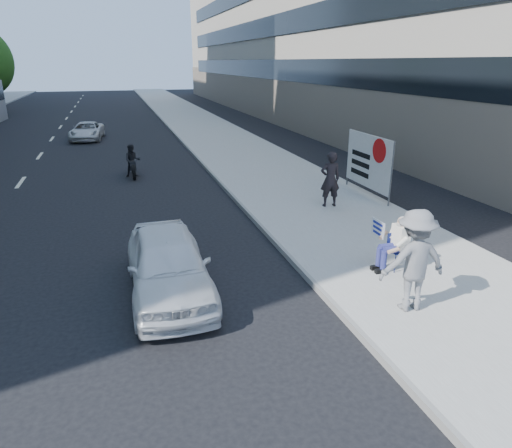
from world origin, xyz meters
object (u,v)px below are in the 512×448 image
object	(u,v)px
white_sedan_far	(87,131)
motorcycle	(133,162)
white_sedan_near	(168,264)
jogger	(414,261)
protest_banner	(368,161)
seated_protester	(395,240)
pedestrian_woman	(330,179)

from	to	relation	value
white_sedan_far	motorcycle	distance (m)	11.53
white_sedan_near	white_sedan_far	xyz separation A→B (m)	(-2.53, 22.66, -0.15)
jogger	white_sedan_near	world-z (taller)	jogger
white_sedan_far	protest_banner	bearing A→B (deg)	-53.09
jogger	protest_banner	distance (m)	8.32
jogger	motorcycle	distance (m)	14.44
protest_banner	white_sedan_near	world-z (taller)	protest_banner
jogger	motorcycle	xyz separation A→B (m)	(-4.66, 13.65, -0.54)
seated_protester	pedestrian_woman	bearing A→B (deg)	81.41
white_sedan_near	pedestrian_woman	bearing A→B (deg)	37.35
jogger	pedestrian_woman	xyz separation A→B (m)	(1.47, 6.70, -0.10)
jogger	protest_banner	xyz separation A→B (m)	(3.40, 7.60, 0.22)
white_sedan_far	motorcycle	world-z (taller)	motorcycle
seated_protester	protest_banner	world-z (taller)	protest_banner
jogger	white_sedan_near	size ratio (longest dim) A/B	0.50
pedestrian_woman	white_sedan_far	bearing A→B (deg)	-57.98
seated_protester	white_sedan_far	bearing A→B (deg)	108.34
white_sedan_near	white_sedan_far	bearing A→B (deg)	97.05
pedestrian_woman	motorcycle	bearing A→B (deg)	-41.47
white_sedan_near	white_sedan_far	world-z (taller)	white_sedan_near
pedestrian_woman	jogger	bearing A→B (deg)	84.77
pedestrian_woman	seated_protester	bearing A→B (deg)	88.53
seated_protester	white_sedan_near	distance (m)	5.21
white_sedan_far	jogger	bearing A→B (deg)	-68.36
motorcycle	pedestrian_woman	bearing A→B (deg)	-47.06
seated_protester	pedestrian_woman	size ratio (longest dim) A/B	0.70
seated_protester	motorcycle	world-z (taller)	seated_protester
pedestrian_woman	white_sedan_near	size ratio (longest dim) A/B	0.45
seated_protester	jogger	size ratio (longest dim) A/B	0.63
seated_protester	white_sedan_near	size ratio (longest dim) A/B	0.31
pedestrian_woman	motorcycle	world-z (taller)	pedestrian_woman
pedestrian_woman	motorcycle	xyz separation A→B (m)	(-6.13, 6.95, -0.45)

